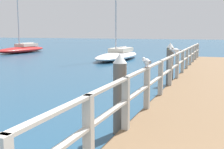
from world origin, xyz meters
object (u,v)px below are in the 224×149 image
object	(u,v)px
boat_0	(22,49)
boat_2	(118,55)
seagull_background	(175,50)
dock_piling_far	(170,64)
seagull_foreground	(146,61)
dock_piling_near	(120,94)

from	to	relation	value
boat_0	boat_2	bearing A→B (deg)	164.04
seagull_background	dock_piling_far	bearing A→B (deg)	-7.61
dock_piling_far	boat_2	size ratio (longest dim) A/B	0.21
dock_piling_far	seagull_foreground	xyz separation A→B (m)	(0.38, -5.44, 0.62)
dock_piling_near	dock_piling_far	xyz separation A→B (m)	(0.00, 6.17, 0.00)
dock_piling_far	seagull_foreground	bearing A→B (deg)	-86.05
seagull_foreground	boat_2	distance (m)	16.02
boat_0	dock_piling_near	bearing A→B (deg)	132.74
seagull_foreground	boat_2	bearing A→B (deg)	76.47
boat_0	seagull_foreground	bearing A→B (deg)	134.47
seagull_background	boat_0	xyz separation A→B (m)	(-17.28, 14.16, -1.10)
dock_piling_near	boat_2	xyz separation A→B (m)	(-5.51, 15.59, -0.50)
dock_piling_far	boat_2	world-z (taller)	boat_2
boat_2	dock_piling_far	bearing A→B (deg)	121.18
boat_2	seagull_background	bearing A→B (deg)	119.82
dock_piling_near	boat_2	distance (m)	16.55
seagull_background	boat_0	size ratio (longest dim) A/B	0.06
boat_0	dock_piling_far	bearing A→B (deg)	143.80
seagull_background	boat_0	world-z (taller)	boat_0
seagull_background	boat_0	distance (m)	22.37
dock_piling_far	seagull_foreground	distance (m)	5.49
dock_piling_far	dock_piling_near	bearing A→B (deg)	-90.00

